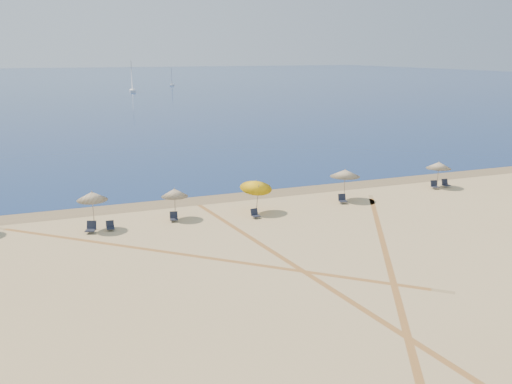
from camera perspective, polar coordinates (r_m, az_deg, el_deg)
ground at (r=24.27m, az=17.97°, el=-14.10°), size 160.00×160.00×0.00m
ocean at (r=241.86m, az=-18.28°, el=11.08°), size 500.00×500.00×0.00m
wet_sand at (r=44.07m, az=-1.89°, el=-0.42°), size 500.00×500.00×0.00m
umbrella_1 at (r=36.81m, az=-16.82°, el=-0.41°), size 1.98×2.00×2.61m
umbrella_2 at (r=38.03m, az=-8.54°, el=-0.07°), size 1.86×1.86×2.22m
umbrella_3 at (r=39.01m, az=0.03°, el=0.78°), size 2.32×2.38×2.64m
umbrella_4 at (r=42.99m, az=9.33°, el=1.97°), size 2.34×2.34×2.50m
umbrella_5 at (r=49.15m, az=18.62°, el=2.68°), size 2.10×2.10×2.27m
chair_2 at (r=36.73m, az=-16.92°, el=-3.60°), size 0.83×0.89×0.74m
chair_3 at (r=36.88m, az=-15.05°, el=-3.48°), size 0.53×0.62×0.62m
chair_4 at (r=37.92m, az=-8.62°, el=-2.62°), size 0.65×0.72×0.65m
chair_5 at (r=38.24m, az=-0.10°, el=-2.31°), size 0.58×0.66×0.64m
chair_6 at (r=42.45m, az=9.06°, el=-0.75°), size 0.70×0.78×0.70m
chair_7 at (r=48.84m, az=18.23°, el=0.69°), size 0.70×0.77×0.69m
chair_8 at (r=49.74m, az=19.27°, el=0.84°), size 0.62×0.71×0.68m
sailboat_0 at (r=166.41m, az=-12.88°, el=11.15°), size 2.09×6.13×8.96m
sailboat_2 at (r=195.72m, az=-8.83°, el=11.55°), size 2.37×4.36×6.31m
tire_tracks at (r=30.88m, az=3.27°, el=-7.06°), size 49.73×44.61×0.00m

